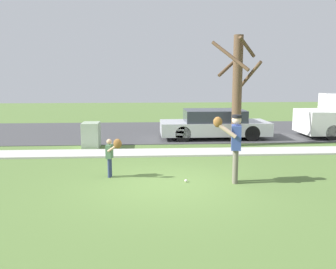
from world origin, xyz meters
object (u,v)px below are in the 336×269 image
(person_adult, at_px, (234,141))
(parked_sedan_silver, at_px, (214,124))
(baseball, at_px, (186,181))
(person_child, at_px, (112,152))
(street_tree_near, at_px, (237,87))
(utility_cabinet, at_px, (91,135))

(person_adult, xyz_separation_m, parked_sedan_silver, (0.72, 6.48, -0.46))
(baseball, bearing_deg, person_child, 164.11)
(person_child, bearing_deg, street_tree_near, 56.01)
(person_adult, relative_size, parked_sedan_silver, 0.38)
(street_tree_near, bearing_deg, person_adult, -104.63)
(utility_cabinet, bearing_deg, baseball, -56.57)
(baseball, bearing_deg, utility_cabinet, 123.43)
(person_adult, xyz_separation_m, street_tree_near, (1.27, 4.86, 1.17))
(person_adult, relative_size, street_tree_near, 0.41)
(person_child, relative_size, utility_cabinet, 1.13)
(person_adult, height_order, parked_sedan_silver, person_adult)
(street_tree_near, bearing_deg, parked_sedan_silver, 108.88)
(person_adult, bearing_deg, utility_cabinet, -35.93)
(utility_cabinet, relative_size, street_tree_near, 0.23)
(person_adult, relative_size, utility_cabinet, 1.81)
(person_child, distance_m, utility_cabinet, 4.27)
(parked_sedan_silver, bearing_deg, person_adult, 83.66)
(person_child, xyz_separation_m, utility_cabinet, (-1.15, 4.11, -0.22))
(utility_cabinet, xyz_separation_m, parked_sedan_silver, (4.99, 1.72, 0.14))
(person_child, height_order, parked_sedan_silver, parked_sedan_silver)
(person_adult, distance_m, person_child, 3.21)
(person_child, xyz_separation_m, street_tree_near, (4.39, 4.21, 1.56))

